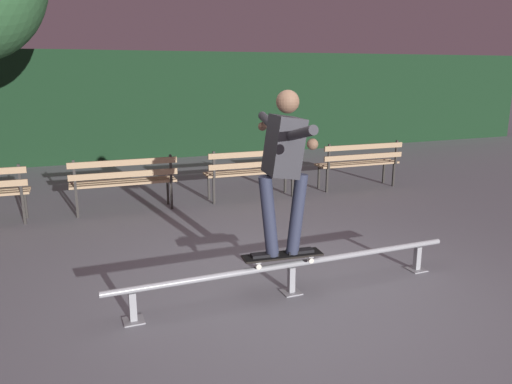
{
  "coord_description": "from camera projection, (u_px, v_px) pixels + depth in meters",
  "views": [
    {
      "loc": [
        -2.03,
        -4.04,
        2.14
      ],
      "look_at": [
        -0.05,
        0.84,
        0.85
      ],
      "focal_mm": 34.91,
      "sensor_mm": 36.0,
      "label": 1
    }
  ],
  "objects": [
    {
      "name": "ground_plane",
      "position": [
        293.0,
        294.0,
        4.88
      ],
      "size": [
        90.0,
        90.0,
        0.0
      ],
      "primitive_type": "plane",
      "color": "slate"
    },
    {
      "name": "hedge_backdrop",
      "position": [
        139.0,
        105.0,
        12.47
      ],
      "size": [
        24.0,
        1.2,
        2.6
      ],
      "primitive_type": "cube",
      "color": "black",
      "rests_on": "ground"
    },
    {
      "name": "park_bench_left_center",
      "position": [
        124.0,
        178.0,
        7.6
      ],
      "size": [
        1.61,
        0.47,
        0.88
      ],
      "color": "#282623",
      "rests_on": "ground"
    },
    {
      "name": "skateboard",
      "position": [
        282.0,
        256.0,
        4.79
      ],
      "size": [
        0.8,
        0.27,
        0.09
      ],
      "color": "black",
      "rests_on": "grind_rail"
    },
    {
      "name": "park_bench_right_center",
      "position": [
        253.0,
        168.0,
        8.38
      ],
      "size": [
        1.61,
        0.47,
        0.88
      ],
      "color": "#282623",
      "rests_on": "ground"
    },
    {
      "name": "skateboarder",
      "position": [
        284.0,
        160.0,
        4.57
      ],
      "size": [
        0.63,
        1.4,
        1.56
      ],
      "color": "black",
      "rests_on": "skateboard"
    },
    {
      "name": "park_bench_rightmost",
      "position": [
        360.0,
        160.0,
        9.15
      ],
      "size": [
        1.61,
        0.47,
        0.88
      ],
      "color": "#282623",
      "rests_on": "ground"
    },
    {
      "name": "grind_rail",
      "position": [
        291.0,
        269.0,
        4.86
      ],
      "size": [
        3.61,
        0.18,
        0.33
      ],
      "color": "gray",
      "rests_on": "ground"
    }
  ]
}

